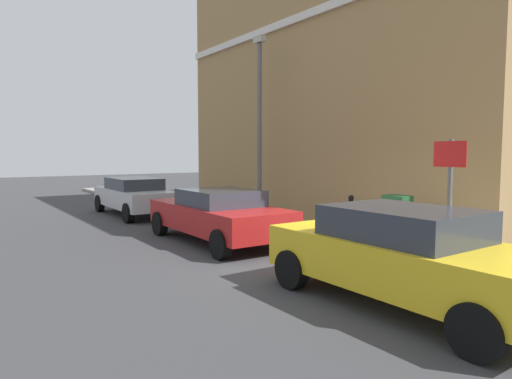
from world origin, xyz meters
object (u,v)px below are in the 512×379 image
object	(u,v)px
car_red	(218,214)
bollard_near_cabinet	(351,214)
utility_cabinet	(397,223)
lamppost	(259,119)
street_sign	(449,186)
car_silver	(134,195)
car_yellow	(404,254)

from	to	relation	value
car_red	bollard_near_cabinet	distance (m)	3.29
utility_cabinet	lamppost	size ratio (longest dim) A/B	0.20
bollard_near_cabinet	lamppost	size ratio (longest dim) A/B	0.18
utility_cabinet	bollard_near_cabinet	size ratio (longest dim) A/B	1.11
utility_cabinet	bollard_near_cabinet	xyz separation A→B (m)	(0.10, 1.45, 0.02)
car_red	utility_cabinet	bearing A→B (deg)	-142.09
car_red	bollard_near_cabinet	world-z (taller)	car_red
street_sign	car_silver	bearing A→B (deg)	97.87
car_yellow	car_silver	distance (m)	11.50
bollard_near_cabinet	street_sign	distance (m)	3.60
car_red	car_yellow	bearing A→B (deg)	179.63
car_red	utility_cabinet	world-z (taller)	car_red
car_red	car_silver	size ratio (longest dim) A/B	1.00
lamppost	bollard_near_cabinet	bearing A→B (deg)	-91.15
utility_cabinet	car_red	bearing A→B (deg)	126.95
car_yellow	lamppost	world-z (taller)	lamppost
car_yellow	car_silver	world-z (taller)	car_yellow
car_silver	street_sign	distance (m)	11.31
car_silver	street_sign	xyz separation A→B (m)	(1.54, -11.17, 0.94)
utility_cabinet	lamppost	distance (m)	6.06
street_sign	lamppost	size ratio (longest dim) A/B	0.40
car_red	lamppost	bearing A→B (deg)	-51.95
car_yellow	street_sign	world-z (taller)	street_sign
car_yellow	bollard_near_cabinet	world-z (taller)	car_yellow
utility_cabinet	street_sign	xyz separation A→B (m)	(-1.03, -1.84, 0.98)
car_red	street_sign	world-z (taller)	street_sign
bollard_near_cabinet	lamppost	distance (m)	4.78
car_yellow	utility_cabinet	size ratio (longest dim) A/B	3.66
car_silver	lamppost	size ratio (longest dim) A/B	0.78
car_yellow	car_red	bearing A→B (deg)	-1.15
bollard_near_cabinet	street_sign	world-z (taller)	street_sign
bollard_near_cabinet	car_silver	bearing A→B (deg)	108.71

